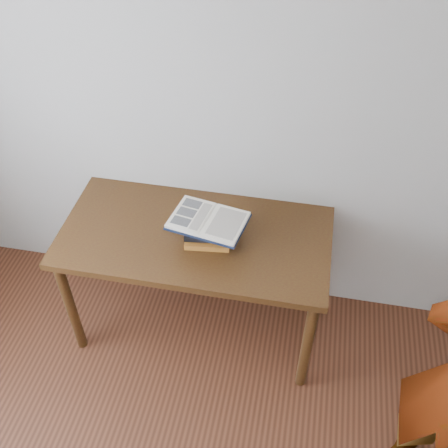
# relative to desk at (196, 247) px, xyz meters

# --- Properties ---
(room_shell) EXTENTS (3.54, 3.54, 2.62)m
(room_shell) POSITION_rel_desk_xyz_m (-0.01, -1.37, 0.93)
(room_shell) COLOR #AAA9A1
(room_shell) RESTS_ON ground
(desk) EXTENTS (1.47, 0.74, 0.79)m
(desk) POSITION_rel_desk_xyz_m (0.00, 0.00, 0.00)
(desk) COLOR #402C10
(desk) RESTS_ON ground
(book_stack) EXTENTS (0.26, 0.19, 0.15)m
(book_stack) POSITION_rel_desk_xyz_m (0.08, -0.03, 0.17)
(book_stack) COLOR #B68429
(book_stack) RESTS_ON desk
(open_book) EXTENTS (0.43, 0.33, 0.03)m
(open_book) POSITION_rel_desk_xyz_m (0.09, -0.04, 0.26)
(open_book) COLOR black
(open_book) RESTS_ON book_stack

